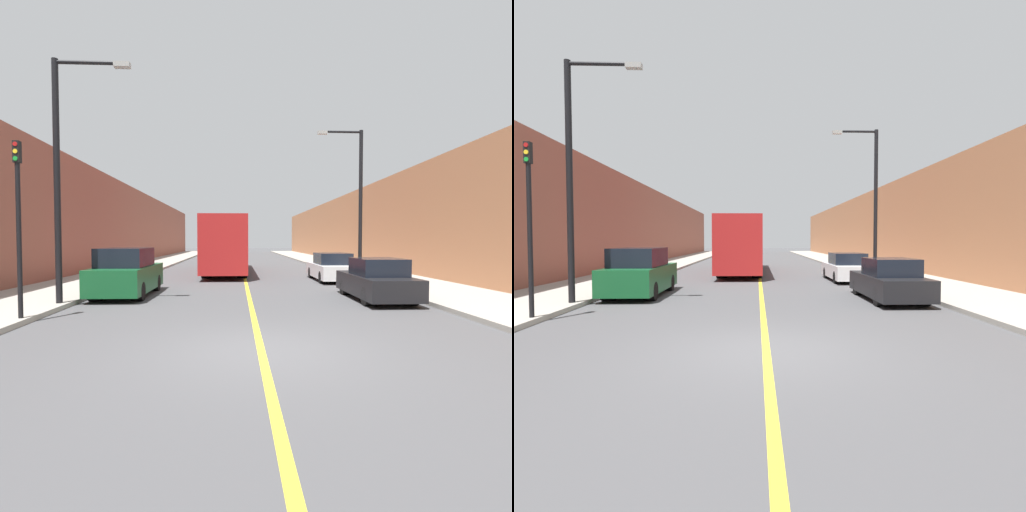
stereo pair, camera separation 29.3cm
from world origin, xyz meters
TOP-DOWN VIEW (x-y plane):
  - ground_plane at (0.00, 0.00)m, footprint 200.00×200.00m
  - sidewalk_left at (-7.83, 30.00)m, footprint 3.99×72.00m
  - sidewalk_right at (7.83, 30.00)m, footprint 3.99×72.00m
  - building_row_left at (-11.82, 30.00)m, footprint 4.00×72.00m
  - building_row_right at (11.82, 30.00)m, footprint 4.00×72.00m
  - road_center_line at (0.00, 30.00)m, footprint 0.16×72.00m
  - bus at (-1.16, 18.89)m, footprint 2.58×12.47m
  - parked_suv_left at (-4.71, 7.97)m, footprint 1.89×4.65m
  - car_right_near at (4.56, 6.42)m, footprint 1.78×4.41m
  - car_right_mid at (4.58, 13.26)m, footprint 1.87×4.64m
  - street_lamp_left at (-5.93, 5.31)m, footprint 2.42×0.24m
  - street_lamp_right at (5.94, 13.35)m, footprint 2.42×0.24m
  - traffic_light at (-6.03, 2.83)m, footprint 0.16×0.18m

SIDE VIEW (x-z plane):
  - ground_plane at x=0.00m, z-range 0.00..0.00m
  - road_center_line at x=0.00m, z-range 0.00..0.01m
  - sidewalk_left at x=-7.83m, z-range 0.00..0.15m
  - sidewalk_right at x=7.83m, z-range 0.00..0.15m
  - car_right_mid at x=4.58m, z-range -0.07..1.41m
  - car_right_near at x=4.56m, z-range -0.07..1.44m
  - parked_suv_left at x=-4.71m, z-range -0.07..1.79m
  - bus at x=-1.16m, z-range 0.13..3.65m
  - traffic_light at x=-6.03m, z-range 0.34..4.86m
  - building_row_right at x=11.82m, z-range 0.00..6.47m
  - building_row_left at x=-11.82m, z-range 0.00..6.94m
  - street_lamp_left at x=-5.93m, z-range 0.66..8.33m
  - street_lamp_right at x=5.94m, z-range 0.66..8.47m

